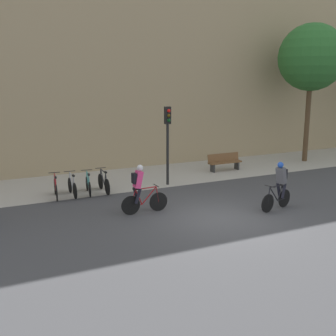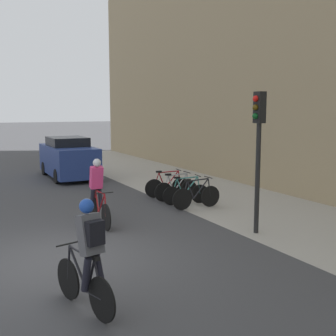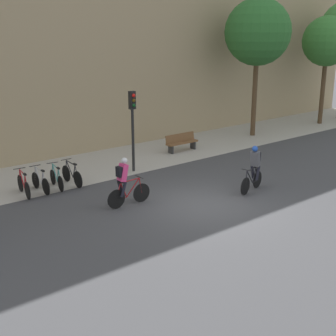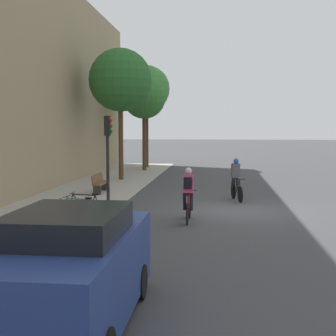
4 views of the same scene
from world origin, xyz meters
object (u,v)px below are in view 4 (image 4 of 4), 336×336
at_px(parked_bike_3, 86,210).
at_px(parked_car, 71,271).
at_px(parked_bike_0, 65,223).
at_px(parked_bike_2, 79,214).
at_px(traffic_light_pole, 108,144).
at_px(bench, 100,182).
at_px(parked_bike_1, 73,218).
at_px(cyclist_pink, 188,194).
at_px(cyclist_grey, 236,178).

distance_m(parked_bike_3, parked_car, 8.13).
bearing_deg(parked_car, parked_bike_0, 19.50).
distance_m(parked_bike_2, traffic_light_pole, 4.18).
bearing_deg(parked_car, parked_bike_2, 16.07).
xyz_separation_m(parked_bike_0, parked_car, (-5.84, -2.07, 0.50)).
relative_size(parked_bike_0, bench, 0.90).
distance_m(parked_bike_1, parked_bike_2, 0.67).
relative_size(parked_bike_1, parked_bike_3, 0.96).
distance_m(parked_bike_2, parked_car, 7.49).
bearing_deg(traffic_light_pole, parked_bike_3, 179.14).
distance_m(parked_bike_0, parked_car, 6.22).
bearing_deg(parked_car, cyclist_pink, -8.66).
bearing_deg(traffic_light_pole, cyclist_grey, -65.96).
relative_size(parked_bike_1, bench, 0.88).
height_order(parked_bike_1, parked_bike_2, parked_bike_1).
bearing_deg(parked_bike_2, parked_car, -163.93).
bearing_deg(parked_bike_0, parked_bike_3, -0.00).
height_order(cyclist_pink, parked_bike_0, cyclist_pink).
height_order(parked_bike_2, parked_car, parked_car).
bearing_deg(parked_bike_1, parked_car, -162.38).
bearing_deg(cyclist_grey, traffic_light_pole, 114.04).
relative_size(parked_bike_3, traffic_light_pole, 0.48).
bearing_deg(bench, parked_bike_3, -169.26).
bearing_deg(cyclist_pink, parked_bike_2, 106.98).
height_order(traffic_light_pole, bench, traffic_light_pole).
bearing_deg(cyclist_pink, cyclist_grey, -19.18).
relative_size(parked_bike_3, parked_car, 0.40).
bearing_deg(parked_bike_0, parked_bike_2, -0.02).
xyz_separation_m(cyclist_pink, traffic_light_pole, (2.63, 3.27, 1.49)).
height_order(cyclist_grey, parked_bike_3, cyclist_grey).
xyz_separation_m(bench, parked_car, (-14.72, -3.37, 0.42)).
bearing_deg(traffic_light_pole, parked_bike_1, 179.41).
height_order(parked_bike_3, traffic_light_pole, traffic_light_pole).
bearing_deg(parked_car, traffic_light_pole, 10.59).
height_order(parked_bike_1, bench, parked_bike_1).
height_order(parked_bike_0, parked_bike_2, parked_bike_0).
distance_m(cyclist_pink, parked_car, 8.29).
bearing_deg(traffic_light_pole, parked_bike_2, 179.31).
distance_m(cyclist_grey, parked_bike_2, 7.72).
distance_m(cyclist_grey, bench, 6.54).
bearing_deg(parked_bike_1, cyclist_pink, -63.13).
bearing_deg(parked_bike_3, cyclist_grey, -43.95).
xyz_separation_m(parked_bike_0, bench, (8.87, 1.30, 0.08)).
bearing_deg(bench, parked_bike_1, -170.98).
bearing_deg(parked_bike_1, parked_bike_3, -0.01).
relative_size(cyclist_pink, traffic_light_pole, 0.51).
xyz_separation_m(parked_bike_1, parked_bike_3, (1.34, -0.00, 0.01)).
bearing_deg(parked_bike_3, parked_bike_2, -179.97).
distance_m(parked_bike_0, traffic_light_pole, 5.38).
xyz_separation_m(parked_bike_3, traffic_light_pole, (2.97, -0.04, 2.04)).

